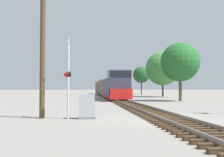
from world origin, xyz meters
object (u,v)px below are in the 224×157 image
tree_far_right (180,62)px  tree_mid_background (163,68)px  tree_deep_background (141,75)px  freight_train (106,88)px  relay_cabinet (87,107)px  utility_pole (43,46)px  crossing_signal_near (68,75)px

tree_far_right → tree_mid_background: 15.96m
tree_far_right → tree_mid_background: size_ratio=0.89×
tree_deep_background → tree_far_right: bearing=-93.6°
freight_train → tree_far_right: tree_far_right is taller
relay_cabinet → tree_mid_background: 37.89m
freight_train → utility_pole: 40.41m
freight_train → tree_far_right: 23.37m
freight_train → relay_cabinet: 40.51m
crossing_signal_near → utility_pole: utility_pole is taller
tree_mid_background → tree_deep_background: bearing=90.9°
freight_train → crossing_signal_near: size_ratio=9.99×
utility_pole → crossing_signal_near: bearing=-17.7°
freight_train → tree_far_right: bearing=-69.3°
relay_cabinet → tree_deep_background: 54.66m
freight_train → tree_mid_background: 12.65m
tree_mid_background → utility_pole: bearing=-117.7°
freight_train → tree_mid_background: (10.57, -5.84, 3.78)m
relay_cabinet → tree_deep_background: tree_deep_background is taller
tree_far_right → tree_deep_background: (2.12, 33.80, -0.09)m
freight_train → tree_mid_background: size_ratio=5.29×
utility_pole → tree_deep_background: size_ratio=1.15×
relay_cabinet → crossing_signal_near: bearing=176.8°
relay_cabinet → utility_pole: (-2.65, 0.56, 3.64)m
relay_cabinet → tree_deep_background: bearing=74.2°
freight_train → relay_cabinet: size_ratio=32.82×
utility_pole → tree_deep_background: 54.74m
tree_far_right → tree_mid_background: tree_mid_background is taller
freight_train → relay_cabinet: (-4.55, -40.24, -1.10)m
freight_train → tree_far_right: size_ratio=5.96×
crossing_signal_near → tree_mid_background: tree_mid_background is taller
freight_train → tree_mid_background: bearing=-28.9°
tree_mid_background → tree_deep_background: 18.02m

